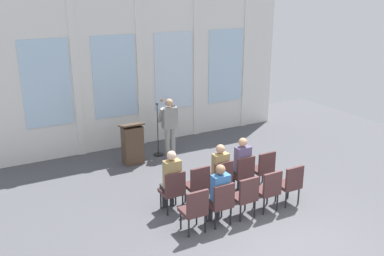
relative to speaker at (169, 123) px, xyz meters
name	(u,v)px	position (x,y,z in m)	size (l,w,h in m)	color
ground_plane	(273,239)	(-0.18, -4.90, -0.96)	(16.11, 16.11, 0.00)	#4C4C51
rear_partition	(146,71)	(-0.13, 1.29, 1.28)	(9.41, 0.14, 4.50)	silver
speaker	(169,123)	(0.00, 0.00, 0.00)	(0.51, 0.69, 1.66)	gray
mic_stand	(158,144)	(-0.31, 0.12, -0.63)	(0.28, 0.28, 1.55)	black
lectern	(133,144)	(-1.15, -0.08, -0.41)	(0.60, 0.48, 1.16)	#4C3828
chair_r0_c0	(173,189)	(-1.37, -3.02, -0.43)	(0.46, 0.44, 0.94)	black
audience_r0_c0	(171,178)	(-1.37, -2.94, -0.20)	(0.36, 0.39, 1.38)	#2D2D33
chair_r0_c1	(198,183)	(-0.78, -3.02, -0.43)	(0.46, 0.44, 0.94)	black
chair_r0_c2	(221,177)	(-0.18, -3.02, -0.43)	(0.46, 0.44, 0.94)	black
audience_r0_c2	(219,168)	(-0.18, -2.94, -0.24)	(0.36, 0.39, 1.31)	#2D2D33
chair_r0_c3	(243,172)	(0.42, -3.02, -0.43)	(0.46, 0.44, 0.94)	black
audience_r0_c3	(241,162)	(0.42, -2.94, -0.21)	(0.36, 0.39, 1.36)	#2D2D33
chair_r0_c4	(264,167)	(1.02, -3.02, -0.43)	(0.46, 0.44, 0.94)	black
chair_r1_c0	(195,208)	(-1.37, -3.97, -0.43)	(0.46, 0.44, 0.94)	black
chair_r1_c1	(221,201)	(-0.78, -3.97, -0.43)	(0.46, 0.44, 0.94)	black
audience_r1_c1	(219,191)	(-0.78, -3.89, -0.24)	(0.36, 0.39, 1.30)	#2D2D33
chair_r1_c2	(246,195)	(-0.18, -3.97, -0.43)	(0.46, 0.44, 0.94)	black
chair_r1_c3	(269,188)	(0.42, -3.97, -0.43)	(0.46, 0.44, 0.94)	black
chair_r1_c4	(291,183)	(1.02, -3.97, -0.43)	(0.46, 0.44, 0.94)	black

